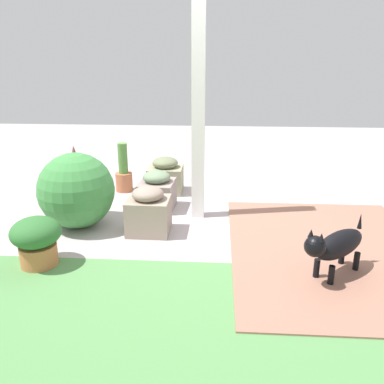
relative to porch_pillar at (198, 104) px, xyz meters
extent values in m
plane|color=#AFA0A4|center=(-0.22, 0.07, -1.22)|extent=(12.00, 12.00, 0.00)
cube|color=#986755|center=(-1.25, 0.79, -1.21)|extent=(1.80, 2.40, 0.02)
cube|color=white|center=(0.00, 0.00, 0.00)|extent=(0.13, 0.13, 2.44)
cube|color=gray|center=(0.46, -0.79, -1.05)|extent=(0.44, 0.40, 0.33)
ellipsoid|color=#6E7655|center=(0.46, -0.79, -0.83)|extent=(0.33, 0.33, 0.15)
cube|color=gray|center=(0.48, -0.19, -1.06)|extent=(0.41, 0.45, 0.33)
ellipsoid|color=slate|center=(0.48, -0.19, -0.84)|extent=(0.31, 0.31, 0.14)
cube|color=gray|center=(0.47, 0.48, -1.04)|extent=(0.42, 0.38, 0.35)
ellipsoid|color=gray|center=(0.47, 0.48, -0.81)|extent=(0.31, 0.31, 0.14)
sphere|color=#3F8542|center=(1.22, 0.36, -0.83)|extent=(0.78, 0.78, 0.78)
cylinder|color=#B46645|center=(1.01, -0.79, -1.10)|extent=(0.22, 0.22, 0.24)
cylinder|color=#52863D|center=(1.01, -0.79, -0.78)|extent=(0.12, 0.12, 0.39)
cylinder|color=#BC6F42|center=(1.29, 1.19, -1.13)|extent=(0.31, 0.31, 0.19)
ellipsoid|color=#2F692F|center=(1.29, 1.19, -0.92)|extent=(0.42, 0.42, 0.25)
cylinder|color=#A75B2F|center=(1.59, -0.64, -1.10)|extent=(0.25, 0.25, 0.24)
cone|color=brown|center=(1.59, -0.64, -0.78)|extent=(0.23, 0.23, 0.40)
ellipsoid|color=black|center=(-1.19, 1.20, -0.94)|extent=(0.55, 0.52, 0.21)
sphere|color=black|center=(-0.94, 1.43, -0.86)|extent=(0.16, 0.16, 0.16)
cone|color=black|center=(-0.97, 1.46, -0.77)|extent=(0.05, 0.05, 0.07)
cone|color=black|center=(-0.91, 1.39, -0.77)|extent=(0.05, 0.05, 0.07)
cylinder|color=black|center=(-1.10, 1.37, -1.13)|extent=(0.05, 0.05, 0.17)
cylinder|color=black|center=(-1.01, 1.27, -1.13)|extent=(0.05, 0.05, 0.17)
cylinder|color=black|center=(-1.37, 1.13, -1.13)|extent=(0.05, 0.05, 0.17)
cylinder|color=black|center=(-1.28, 1.03, -1.13)|extent=(0.05, 0.05, 0.17)
cone|color=black|center=(-1.39, 1.02, -0.81)|extent=(0.04, 0.04, 0.13)
camera|label=1|loc=(-0.21, 4.15, 0.48)|focal=37.61mm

